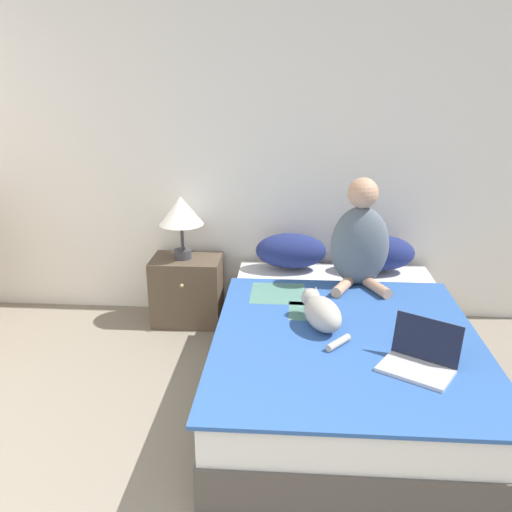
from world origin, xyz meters
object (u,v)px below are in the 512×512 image
at_px(pillow_near, 291,251).
at_px(person_sitting, 360,240).
at_px(nightstand, 187,290).
at_px(pillow_far, 379,253).
at_px(laptop_open, 420,359).
at_px(cat_tabby, 321,312).
at_px(table_lamp, 181,213).
at_px(bed, 342,356).

distance_m(pillow_near, person_sitting, 0.58).
bearing_deg(nightstand, person_sitting, -13.12).
relative_size(pillow_far, person_sitting, 0.71).
bearing_deg(laptop_open, person_sitting, 131.20).
height_order(cat_tabby, nightstand, cat_tabby).
relative_size(pillow_near, laptop_open, 1.23).
bearing_deg(table_lamp, laptop_open, -43.77).
height_order(pillow_far, nightstand, pillow_far).
bearing_deg(bed, cat_tabby, -146.17).
bearing_deg(bed, person_sitting, 76.48).
xyz_separation_m(bed, person_sitting, (0.14, 0.58, 0.54)).
xyz_separation_m(pillow_far, table_lamp, (-1.43, -0.02, 0.28)).
distance_m(pillow_far, cat_tabby, 1.08).
xyz_separation_m(bed, laptop_open, (0.32, -0.51, 0.28)).
bearing_deg(pillow_near, person_sitting, -33.69).
bearing_deg(pillow_far, person_sitting, -120.33).
bearing_deg(person_sitting, laptop_open, -80.53).
bearing_deg(nightstand, laptop_open, -44.23).
height_order(pillow_near, person_sitting, person_sitting).
bearing_deg(nightstand, cat_tabby, -45.08).
bearing_deg(nightstand, bed, -38.44).
distance_m(cat_tabby, nightstand, 1.38).
distance_m(laptop_open, table_lamp, 2.02).
height_order(bed, cat_tabby, cat_tabby).
bearing_deg(table_lamp, pillow_near, 1.28).
bearing_deg(bed, pillow_near, 109.70).
height_order(pillow_far, person_sitting, person_sitting).
bearing_deg(nightstand, table_lamp, -177.68).
relative_size(pillow_near, table_lamp, 1.11).
xyz_separation_m(cat_tabby, table_lamp, (-0.98, 0.96, 0.31)).
distance_m(nightstand, table_lamp, 0.60).
xyz_separation_m(pillow_near, person_sitting, (0.46, -0.30, 0.18)).
distance_m(person_sitting, table_lamp, 1.29).
bearing_deg(table_lamp, bed, -37.86).
bearing_deg(person_sitting, pillow_far, 59.67).
height_order(pillow_near, laptop_open, pillow_near).
relative_size(bed, nightstand, 4.10).
xyz_separation_m(person_sitting, laptop_open, (0.18, -1.09, -0.26)).
relative_size(bed, table_lamp, 4.49).
bearing_deg(pillow_near, nightstand, -178.75).
height_order(cat_tabby, laptop_open, laptop_open).
distance_m(bed, table_lamp, 1.54).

